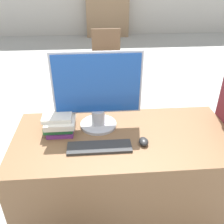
{
  "coord_description": "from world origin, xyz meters",
  "views": [
    {
      "loc": [
        -0.19,
        -1.0,
        1.73
      ],
      "look_at": [
        -0.08,
        0.32,
        0.96
      ],
      "focal_mm": 40.0,
      "sensor_mm": 36.0,
      "label": 1
    }
  ],
  "objects": [
    {
      "name": "far_chair",
      "position": [
        0.03,
        2.74,
        0.51
      ],
      "size": [
        0.44,
        0.44,
        0.94
      ],
      "rotation": [
        0.0,
        0.0,
        -0.8
      ],
      "color": "brown",
      "rests_on": "ground_plane"
    },
    {
      "name": "mouse",
      "position": [
        0.11,
        0.25,
        0.77
      ],
      "size": [
        0.06,
        0.09,
        0.04
      ],
      "color": "#262626",
      "rests_on": "desk"
    },
    {
      "name": "desk",
      "position": [
        0.0,
        0.35,
        0.38
      ],
      "size": [
        1.48,
        0.71,
        0.75
      ],
      "color": "brown",
      "rests_on": "ground_plane"
    },
    {
      "name": "book_stack",
      "position": [
        -0.43,
        0.47,
        0.82
      ],
      "size": [
        0.21,
        0.27,
        0.13
      ],
      "color": "#7A3384",
      "rests_on": "desk"
    },
    {
      "name": "monitor",
      "position": [
        -0.17,
        0.5,
        1.02
      ],
      "size": [
        0.59,
        0.26,
        0.54
      ],
      "color": "#B7B7BC",
      "rests_on": "desk"
    },
    {
      "name": "keyboard",
      "position": [
        -0.17,
        0.23,
        0.76
      ],
      "size": [
        0.4,
        0.12,
        0.02
      ],
      "color": "#2D2D2D",
      "rests_on": "desk"
    }
  ]
}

